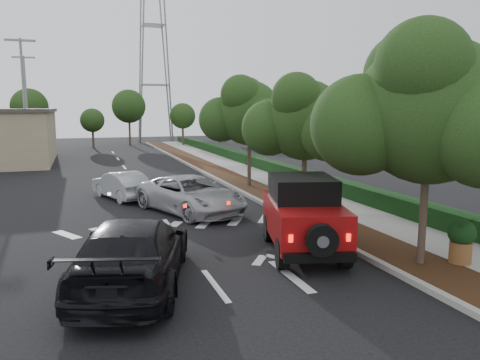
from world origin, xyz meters
name	(u,v)px	position (x,y,z in m)	size (l,w,h in m)	color
ground	(215,285)	(0.00, 0.00, 0.00)	(120.00, 120.00, 0.00)	black
curb	(238,190)	(4.60, 12.00, 0.07)	(0.20, 70.00, 0.15)	#9E9B93
planting_strip	(256,189)	(5.60, 12.00, 0.06)	(1.80, 70.00, 0.12)	black
sidewalk	(289,187)	(7.50, 12.00, 0.06)	(2.00, 70.00, 0.12)	gray
hedge	(313,180)	(8.90, 12.00, 0.40)	(0.80, 70.00, 0.80)	black
transmission_tower	(156,142)	(6.00, 48.00, 0.00)	(7.00, 4.00, 28.00)	slate
street_tree_near	(420,267)	(5.60, -0.50, 0.00)	(3.80, 3.80, 5.92)	black
street_tree_mid	(303,213)	(5.60, 6.50, 0.00)	(3.20, 3.20, 5.32)	black
street_tree_far	(249,187)	(5.60, 13.00, 0.00)	(3.40, 3.40, 5.62)	black
light_pole_a	(29,168)	(-6.50, 26.00, 0.00)	(2.00, 0.22, 9.00)	slate
light_pole_b	(30,153)	(-7.50, 38.00, 0.00)	(2.00, 0.22, 9.00)	slate
red_jeep	(302,214)	(3.22, 1.84, 1.14)	(2.89, 4.57, 2.24)	black
silver_suv_ahead	(191,195)	(1.24, 8.00, 0.74)	(2.47, 5.35, 1.49)	#A8AAB0
black_suv_oncoming	(133,253)	(-1.85, 0.61, 0.83)	(2.33, 5.72, 1.66)	black
silver_sedan_oncoming	(122,185)	(-1.17, 11.97, 0.65)	(1.37, 3.94, 1.30)	#A2A6AA
terracotta_planter	(461,237)	(6.60, -0.85, 0.85)	(0.72, 0.72, 1.25)	brown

